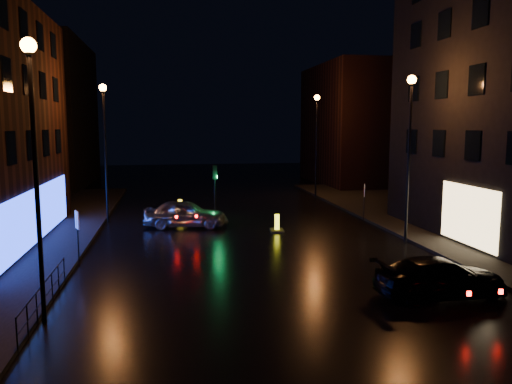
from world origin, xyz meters
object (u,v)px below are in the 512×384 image
bollard_near (277,227)px  traffic_signal (215,211)px  silver_hatchback (185,214)px  bollard_far (180,210)px  dark_sedan (440,277)px  road_sign_right (364,194)px  road_sign_left (77,225)px

bollard_near → traffic_signal: bearing=132.3°
silver_hatchback → bollard_near: bearing=-103.9°
bollard_near → bollard_far: (-5.26, 6.70, -0.00)m
silver_hatchback → dark_sedan: silver_hatchback is taller
traffic_signal → road_sign_right: bearing=-13.4°
traffic_signal → dark_sedan: traffic_signal is taller
silver_hatchback → traffic_signal: bearing=-34.1°
silver_hatchback → bollard_near: (5.08, -2.04, -0.59)m
silver_hatchback → road_sign_left: (-4.73, -7.32, 0.95)m
bollard_far → road_sign_right: 12.26m
silver_hatchback → road_sign_left: size_ratio=2.01×
dark_sedan → road_sign_left: 14.59m
traffic_signal → bollard_near: bearing=-53.7°
silver_hatchback → bollard_far: (-0.18, 4.66, -0.59)m
bollard_near → silver_hatchback: bearing=164.1°
road_sign_right → bollard_near: bearing=41.9°
bollard_far → road_sign_left: bearing=-104.0°
traffic_signal → silver_hatchback: (-1.97, -2.18, 0.30)m
bollard_near → road_sign_right: bearing=24.9°
traffic_signal → road_sign_right: size_ratio=1.49×
road_sign_left → road_sign_right: size_ratio=1.01×
traffic_signal → bollard_near: 5.25m
road_sign_left → bollard_far: bearing=46.8°
bollard_near → bollard_far: 8.52m
silver_hatchback → dark_sedan: bearing=-140.2°
dark_sedan → road_sign_left: (-13.14, 6.25, 1.08)m
dark_sedan → road_sign_right: size_ratio=2.02×
bollard_near → road_sign_left: size_ratio=0.50×
silver_hatchback → bollard_far: 4.70m
dark_sedan → bollard_near: dark_sedan is taller
bollard_far → dark_sedan: bearing=-58.0°
bollard_far → road_sign_left: 12.90m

